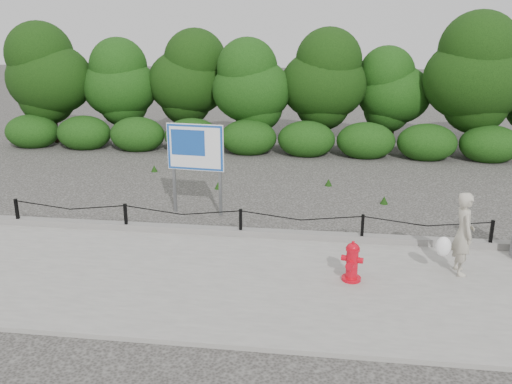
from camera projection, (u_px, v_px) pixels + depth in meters
The scene contains 8 objects.
ground at pixel (241, 239), 11.40m from camera, with size 90.00×90.00×0.00m, color #2D2B28.
sidewalk at pixel (222, 281), 9.50m from camera, with size 14.00×4.00×0.08m, color gray.
curb at pixel (241, 232), 11.41m from camera, with size 14.00×0.22×0.14m, color slate.
chain_barrier at pixel (241, 219), 11.27m from camera, with size 10.06×0.06×0.60m.
treeline at pixel (298, 78), 19.00m from camera, with size 20.49×3.59×4.65m.
fire_hydrant at pixel (352, 262), 9.33m from camera, with size 0.42×0.43×0.72m.
pedestrian at pixel (462, 234), 9.49m from camera, with size 0.69×0.57×1.51m.
advertising_sign at pixel (195, 151), 12.47m from camera, with size 1.35×0.23×2.17m.
Camera 1 is at (1.74, -10.44, 4.38)m, focal length 38.00 mm.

